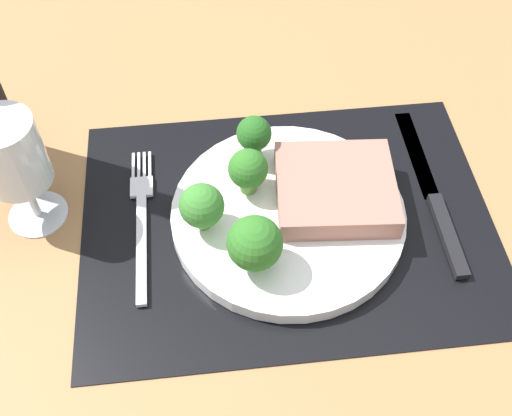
% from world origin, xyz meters
% --- Properties ---
extents(ground_plane, '(1.40, 1.10, 0.03)m').
position_xyz_m(ground_plane, '(0.00, 0.00, -0.01)').
color(ground_plane, '#996D42').
extents(placemat, '(0.42, 0.31, 0.00)m').
position_xyz_m(placemat, '(0.00, 0.00, 0.00)').
color(placemat, black).
rests_on(placemat, ground_plane).
extents(plate, '(0.24, 0.24, 0.02)m').
position_xyz_m(plate, '(0.00, 0.00, 0.01)').
color(plate, white).
rests_on(plate, placemat).
extents(steak, '(0.13, 0.12, 0.03)m').
position_xyz_m(steak, '(0.05, 0.01, 0.03)').
color(steak, '#9E6B5B').
rests_on(steak, plate).
extents(broccoli_center, '(0.05, 0.05, 0.06)m').
position_xyz_m(broccoli_center, '(-0.04, -0.06, 0.05)').
color(broccoli_center, '#5B8942').
rests_on(broccoli_center, plate).
extents(broccoli_near_steak, '(0.04, 0.04, 0.05)m').
position_xyz_m(broccoli_near_steak, '(-0.04, 0.03, 0.05)').
color(broccoli_near_steak, '#5B8942').
rests_on(broccoli_near_steak, plate).
extents(broccoli_near_fork, '(0.04, 0.04, 0.05)m').
position_xyz_m(broccoli_near_fork, '(-0.03, 0.08, 0.05)').
color(broccoli_near_fork, '#5B8942').
rests_on(broccoli_near_fork, plate).
extents(broccoli_front_edge, '(0.04, 0.04, 0.05)m').
position_xyz_m(broccoli_front_edge, '(-0.09, -0.01, 0.05)').
color(broccoli_front_edge, '#5B8942').
rests_on(broccoli_front_edge, plate).
extents(fork, '(0.02, 0.19, 0.01)m').
position_xyz_m(fork, '(-0.15, 0.01, 0.01)').
color(fork, silver).
rests_on(fork, placemat).
extents(knife, '(0.02, 0.23, 0.01)m').
position_xyz_m(knife, '(0.16, 0.01, 0.01)').
color(knife, black).
rests_on(knife, placemat).
extents(wine_glass, '(0.06, 0.06, 0.13)m').
position_xyz_m(wine_glass, '(-0.26, 0.04, 0.09)').
color(wine_glass, silver).
rests_on(wine_glass, ground_plane).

